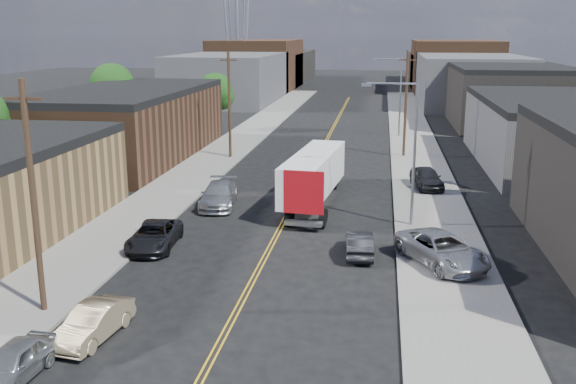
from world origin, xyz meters
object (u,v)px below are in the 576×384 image
(car_left_d, at_px, (219,195))
(car_right_lot_a, at_px, (442,249))
(car_left_c, at_px, (154,236))
(car_right_lot_c, at_px, (427,178))
(car_left_a, at_px, (13,363))
(semi_truck, at_px, (316,172))
(car_right_oncoming, at_px, (359,244))
(car_left_b, at_px, (93,323))

(car_left_d, height_order, car_right_lot_a, car_right_lot_a)
(car_left_c, height_order, car_right_lot_c, car_right_lot_c)
(car_left_a, relative_size, car_right_lot_a, 0.67)
(car_right_lot_c, bearing_deg, semi_truck, -160.38)
(car_right_oncoming, xyz_separation_m, car_right_lot_a, (4.25, -1.16, 0.30))
(car_left_b, relative_size, car_left_d, 0.74)
(car_right_oncoming, height_order, car_right_lot_a, car_right_lot_a)
(car_right_oncoming, bearing_deg, car_left_d, -45.11)
(car_right_oncoming, bearing_deg, car_right_lot_a, 160.71)
(semi_truck, bearing_deg, car_left_b, -100.65)
(semi_truck, relative_size, car_left_a, 3.74)
(semi_truck, xyz_separation_m, car_left_d, (-6.50, -2.18, -1.32))
(semi_truck, relative_size, car_right_lot_c, 3.14)
(semi_truck, xyz_separation_m, car_right_oncoming, (3.50, -10.89, -1.47))
(car_left_c, relative_size, car_left_d, 0.91)
(semi_truck, relative_size, car_right_oncoming, 3.62)
(car_left_c, bearing_deg, car_right_oncoming, -3.02)
(car_left_b, distance_m, car_left_d, 19.96)
(car_left_c, distance_m, car_left_d, 9.19)
(car_left_d, height_order, car_right_oncoming, car_left_d)
(car_right_oncoming, xyz_separation_m, car_right_lot_c, (4.54, 15.69, 0.28))
(semi_truck, distance_m, car_right_lot_a, 14.37)
(car_left_d, xyz_separation_m, car_right_lot_a, (14.25, -9.87, 0.14))
(car_left_a, xyz_separation_m, car_left_d, (1.40, 23.31, 0.15))
(semi_truck, bearing_deg, car_right_lot_a, -51.56)
(semi_truck, relative_size, car_right_lot_a, 2.50)
(car_left_a, bearing_deg, car_right_lot_a, 44.35)
(car_left_c, distance_m, car_right_lot_c, 22.63)
(car_left_a, bearing_deg, car_left_b, 71.00)
(car_right_oncoming, bearing_deg, car_right_lot_c, -110.18)
(car_right_lot_a, bearing_deg, car_left_a, -168.39)
(car_left_a, relative_size, car_right_oncoming, 0.97)
(car_right_lot_c, bearing_deg, car_left_b, -129.57)
(car_left_a, bearing_deg, semi_truck, 76.47)
(car_left_b, distance_m, car_right_lot_a, 17.46)
(semi_truck, xyz_separation_m, car_right_lot_a, (7.75, -12.05, -1.18))
(car_left_a, bearing_deg, car_right_lot_c, 65.93)
(car_left_a, height_order, car_right_lot_c, car_right_lot_c)
(semi_truck, relative_size, car_left_d, 2.60)
(car_left_a, bearing_deg, car_left_c, 93.69)
(car_left_d, bearing_deg, car_right_lot_c, 19.22)
(car_right_oncoming, bearing_deg, car_left_a, 47.96)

